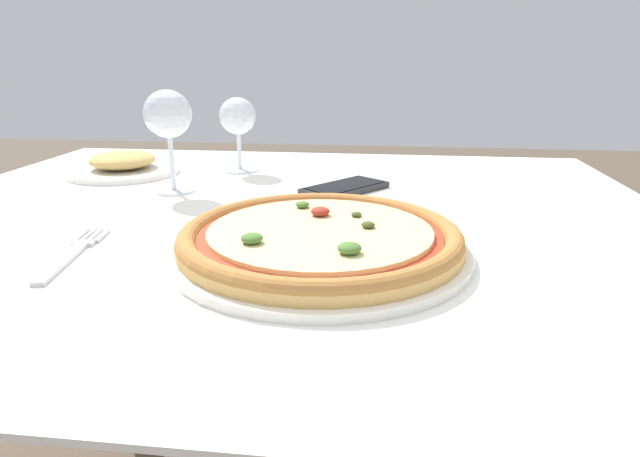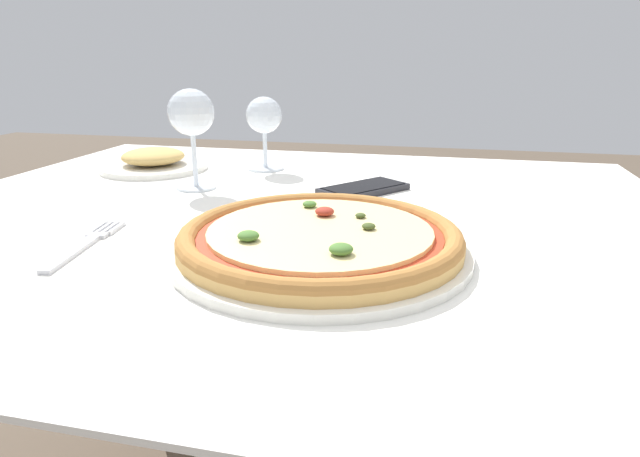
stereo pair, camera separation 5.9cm
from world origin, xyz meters
name	(u,v)px [view 1 (the left image)]	position (x,y,z in m)	size (l,w,h in m)	color
dining_table	(277,275)	(0.00, 0.00, 0.63)	(1.11, 0.95, 0.73)	brown
pizza_plate	(320,239)	(0.08, -0.16, 0.74)	(0.33, 0.33, 0.04)	white
fork	(74,252)	(-0.19, -0.19, 0.73)	(0.05, 0.17, 0.00)	silver
wine_glass_far_left	(168,118)	(-0.19, 0.10, 0.85)	(0.07, 0.07, 0.16)	silver
wine_glass_far_right	(238,120)	(-0.12, 0.27, 0.82)	(0.07, 0.07, 0.14)	silver
cell_phone	(345,188)	(0.09, 0.13, 0.73)	(0.14, 0.16, 0.01)	#232328
side_plate	(123,165)	(-0.33, 0.22, 0.74)	(0.20, 0.20, 0.04)	white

